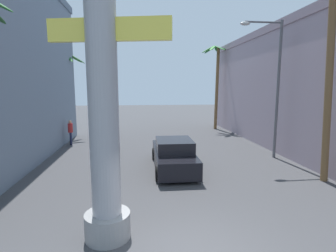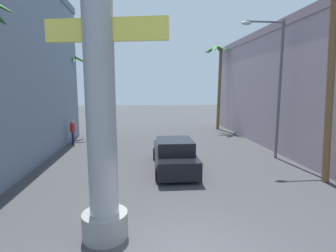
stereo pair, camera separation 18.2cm
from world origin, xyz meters
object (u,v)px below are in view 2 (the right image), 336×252
car_lead (174,155)px  palm_tree_near_right (335,41)px  neon_sign_pole (99,44)px  pedestrian_far_left (73,130)px  street_lamp (274,77)px  palm_tree_far_left (68,78)px  palm_tree_far_right (219,75)px

car_lead → palm_tree_near_right: size_ratio=0.53×
neon_sign_pole → pedestrian_far_left: 13.50m
neon_sign_pole → street_lamp: bearing=41.0°
palm_tree_far_left → pedestrian_far_left: 5.53m
neon_sign_pole → car_lead: bearing=66.1°
palm_tree_far_left → palm_tree_near_right: size_ratio=0.74×
neon_sign_pole → street_lamp: 11.19m
car_lead → palm_tree_far_right: size_ratio=0.62×
palm_tree_far_left → pedestrian_far_left: size_ratio=3.97×
street_lamp → pedestrian_far_left: bearing=158.4°
neon_sign_pole → palm_tree_far_right: size_ratio=1.35×
palm_tree_far_right → pedestrian_far_left: bearing=-153.6°
palm_tree_far_left → palm_tree_near_right: 18.87m
car_lead → neon_sign_pole: bearing=-113.9°
palm_tree_far_left → palm_tree_near_right: palm_tree_near_right is taller
car_lead → palm_tree_far_right: bearing=64.8°
palm_tree_far_left → street_lamp: bearing=-33.0°
palm_tree_near_right → pedestrian_far_left: 16.30m
palm_tree_near_right → palm_tree_far_right: (-0.27, 15.13, -0.65)m
street_lamp → palm_tree_far_left: 16.07m
street_lamp → neon_sign_pole: bearing=-139.0°
neon_sign_pole → pedestrian_far_left: (-3.93, 12.25, -4.10)m
pedestrian_far_left → palm_tree_far_right: bearing=26.4°
street_lamp → palm_tree_far_right: 11.11m
car_lead → palm_tree_far_left: palm_tree_far_left is taller
car_lead → palm_tree_far_left: 13.40m
palm_tree_far_right → street_lamp: bearing=-90.5°
street_lamp → palm_tree_far_right: (0.09, 11.09, 0.64)m
neon_sign_pole → palm_tree_near_right: bearing=20.6°
neon_sign_pole → car_lead: size_ratio=2.16×
neon_sign_pole → palm_tree_far_left: bearing=107.4°
palm_tree_far_left → car_lead: bearing=-53.0°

